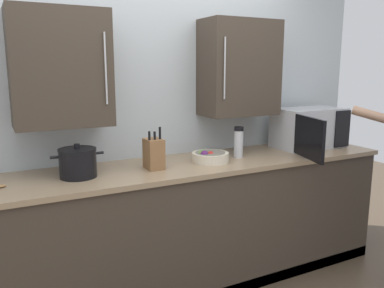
{
  "coord_description": "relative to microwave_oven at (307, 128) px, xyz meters",
  "views": [
    {
      "loc": [
        -1.11,
        -1.6,
        1.64
      ],
      "look_at": [
        0.15,
        0.84,
        1.1
      ],
      "focal_mm": 36.92,
      "sensor_mm": 36.0,
      "label": 1
    }
  ],
  "objects": [
    {
      "name": "knife_block",
      "position": [
        -1.44,
        -0.06,
        -0.06
      ],
      "size": [
        0.11,
        0.15,
        0.29
      ],
      "color": "brown",
      "rests_on": "counter_unit"
    },
    {
      "name": "fruit_bowl",
      "position": [
        -1.0,
        -0.07,
        -0.13
      ],
      "size": [
        0.27,
        0.27,
        0.1
      ],
      "color": "beige",
      "rests_on": "counter_unit"
    },
    {
      "name": "microwave_oven",
      "position": [
        0.0,
        0.0,
        0.0
      ],
      "size": [
        0.72,
        0.76,
        0.34
      ],
      "color": "#B7BABF",
      "rests_on": "counter_unit"
    },
    {
      "name": "counter_unit",
      "position": [
        -1.3,
        -0.03,
        -0.65
      ],
      "size": [
        3.53,
        0.67,
        0.95
      ],
      "color": "#3D3328",
      "rests_on": "ground_plane"
    },
    {
      "name": "thermos_flask",
      "position": [
        -0.73,
        -0.04,
        -0.05
      ],
      "size": [
        0.07,
        0.07,
        0.24
      ],
      "color": "#B7BABF",
      "rests_on": "counter_unit"
    },
    {
      "name": "back_wall_tiled",
      "position": [
        -1.3,
        0.3,
        0.3
      ],
      "size": [
        3.94,
        0.44,
        2.73
      ],
      "color": "#B2BCC1",
      "rests_on": "ground_plane"
    },
    {
      "name": "stock_pot",
      "position": [
        -1.94,
        -0.04,
        -0.08
      ],
      "size": [
        0.33,
        0.24,
        0.21
      ],
      "color": "black",
      "rests_on": "counter_unit"
    }
  ]
}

